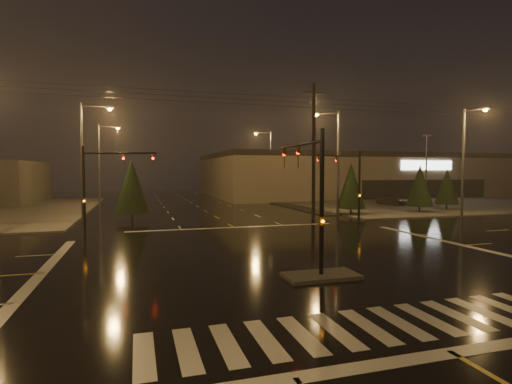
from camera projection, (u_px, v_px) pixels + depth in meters
ground at (286, 257)px, 19.96m from camera, size 140.00×140.00×0.00m
sidewalk_ne at (406, 201)px, 57.27m from camera, size 36.00×36.00×0.12m
median_island at (321, 276)px, 16.13m from camera, size 3.00×1.60×0.15m
crosswalk at (399, 322)px, 11.35m from camera, size 15.00×2.60×0.01m
stop_bar_near at (452, 353)px, 9.44m from camera, size 16.00×0.50×0.01m
stop_bar_far at (234, 227)px, 30.48m from camera, size 16.00×0.50×0.01m
parking_lot at (445, 201)px, 56.79m from camera, size 50.00×24.00×0.08m
retail_building at (374, 174)px, 73.80m from camera, size 60.20×28.30×7.20m
signal_mast_median at (312, 184)px, 16.83m from camera, size 0.25×4.59×6.00m
signal_mast_ne at (351, 178)px, 32.19m from camera, size 4.84×1.86×6.00m
signal_mast_nw at (99, 179)px, 26.73m from camera, size 4.84×1.86×6.00m
streetlight_1 at (86, 153)px, 33.66m from camera, size 2.77×0.32×10.00m
streetlight_2 at (101, 159)px, 48.97m from camera, size 2.77×0.32×10.00m
streetlight_3 at (335, 155)px, 38.17m from camera, size 2.77×0.32×10.00m
streetlight_4 at (269, 161)px, 57.30m from camera, size 2.77×0.32×10.00m
streetlight_6 at (466, 155)px, 36.67m from camera, size 0.32×2.77×10.00m
utility_pole_1 at (314, 151)px, 35.33m from camera, size 2.20×0.32×12.00m
conifer_0 at (351, 185)px, 38.82m from camera, size 2.83×2.83×5.12m
conifer_1 at (420, 185)px, 41.19m from camera, size 2.74×2.74×4.98m
conifer_2 at (447, 186)px, 43.80m from camera, size 2.47×2.47×4.56m
conifer_3 at (132, 186)px, 34.39m from camera, size 2.99×2.99×5.36m
car_parked at (391, 200)px, 49.48m from camera, size 2.04×4.36×1.44m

